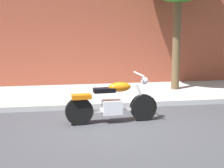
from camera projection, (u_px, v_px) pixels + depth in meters
name	position (u px, v px, depth m)	size (l,w,h in m)	color
ground_plane	(111.00, 125.00, 7.60)	(60.00, 60.00, 0.00)	#38383D
sidewalk	(95.00, 95.00, 10.56)	(19.82, 3.05, 0.14)	#AAAAAA
motorcycle	(112.00, 103.00, 7.76)	(2.14, 0.70, 1.12)	black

